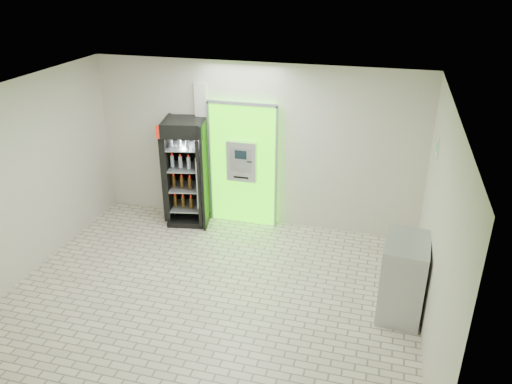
% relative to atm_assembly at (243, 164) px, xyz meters
% --- Properties ---
extents(ground, '(6.00, 6.00, 0.00)m').
position_rel_atm_assembly_xyz_m(ground, '(0.20, -2.41, -1.17)').
color(ground, beige).
rests_on(ground, ground).
extents(room_shell, '(6.00, 6.00, 6.00)m').
position_rel_atm_assembly_xyz_m(room_shell, '(0.20, -2.41, 0.67)').
color(room_shell, beige).
rests_on(room_shell, ground).
extents(atm_assembly, '(1.30, 0.24, 2.33)m').
position_rel_atm_assembly_xyz_m(atm_assembly, '(0.00, 0.00, 0.00)').
color(atm_assembly, '#3CE706').
rests_on(atm_assembly, ground).
extents(pillar, '(0.22, 0.11, 2.60)m').
position_rel_atm_assembly_xyz_m(pillar, '(-0.78, 0.04, 0.13)').
color(pillar, silver).
rests_on(pillar, ground).
extents(beverage_cooler, '(0.87, 0.83, 2.00)m').
position_rel_atm_assembly_xyz_m(beverage_cooler, '(-1.00, -0.25, -0.21)').
color(beverage_cooler, black).
rests_on(beverage_cooler, ground).
extents(steel_cabinet, '(0.65, 0.91, 1.15)m').
position_rel_atm_assembly_xyz_m(steel_cabinet, '(2.90, -2.07, -0.60)').
color(steel_cabinet, '#ADB0B5').
rests_on(steel_cabinet, ground).
extents(exit_sign, '(0.02, 0.22, 0.26)m').
position_rel_atm_assembly_xyz_m(exit_sign, '(3.19, -1.01, 0.95)').
color(exit_sign, white).
rests_on(exit_sign, room_shell).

